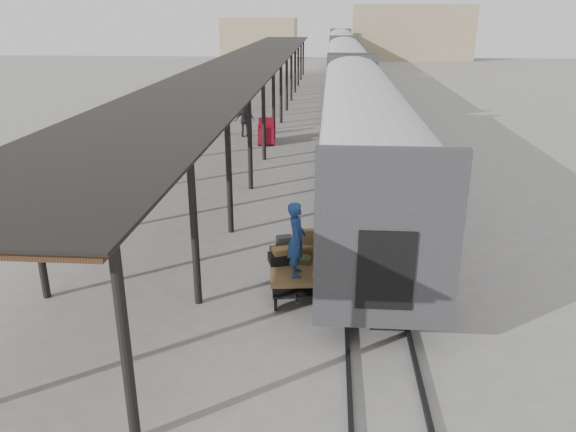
% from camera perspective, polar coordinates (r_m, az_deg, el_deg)
% --- Properties ---
extents(ground, '(160.00, 160.00, 0.00)m').
position_cam_1_polar(ground, '(16.54, -2.93, -5.59)').
color(ground, slate).
rests_on(ground, ground).
extents(train, '(3.45, 76.01, 4.01)m').
position_cam_1_polar(train, '(48.79, 5.92, 14.80)').
color(train, silver).
rests_on(train, ground).
extents(canopy, '(4.90, 64.30, 4.15)m').
position_cam_1_polar(canopy, '(39.27, -3.70, 15.50)').
color(canopy, '#422B19').
rests_on(canopy, ground).
extents(rails, '(1.54, 150.00, 0.12)m').
position_cam_1_polar(rails, '(49.31, 5.81, 11.77)').
color(rails, black).
rests_on(rails, ground).
extents(building_far, '(18.00, 10.00, 8.00)m').
position_cam_1_polar(building_far, '(93.61, 12.27, 17.80)').
color(building_far, tan).
rests_on(building_far, ground).
extents(building_left, '(12.00, 8.00, 6.00)m').
position_cam_1_polar(building_left, '(97.60, -2.89, 17.70)').
color(building_left, tan).
rests_on(building_left, ground).
extents(baggage_cart, '(1.53, 2.53, 0.86)m').
position_cam_1_polar(baggage_cart, '(15.05, 0.53, -5.57)').
color(baggage_cart, brown).
rests_on(baggage_cart, ground).
extents(suitcase_stack, '(1.26, 1.20, 0.57)m').
position_cam_1_polar(suitcase_stack, '(15.19, -0.03, -3.67)').
color(suitcase_stack, '#3D3D40').
rests_on(suitcase_stack, baggage_cart).
extents(luggage_tug, '(1.08, 1.62, 1.36)m').
position_cam_1_polar(luggage_tug, '(32.40, -2.22, 8.48)').
color(luggage_tug, maroon).
rests_on(luggage_tug, ground).
extents(porter, '(0.50, 0.73, 1.94)m').
position_cam_1_polar(porter, '(13.96, 0.87, -2.38)').
color(porter, navy).
rests_on(porter, baggage_cart).
extents(pedestrian, '(1.23, 0.73, 1.97)m').
position_cam_1_polar(pedestrian, '(34.13, -4.39, 9.66)').
color(pedestrian, black).
rests_on(pedestrian, ground).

